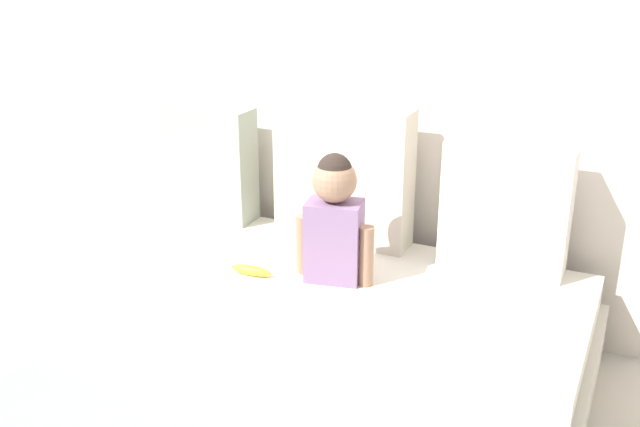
{
  "coord_description": "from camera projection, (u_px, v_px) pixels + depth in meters",
  "views": [
    {
      "loc": [
        1.15,
        -2.31,
        1.58
      ],
      "look_at": [
        0.06,
        0.0,
        0.62
      ],
      "focal_mm": 41.18,
      "sensor_mm": 36.0,
      "label": 1
    }
  ],
  "objects": [
    {
      "name": "couch",
      "position": [
        306.0,
        314.0,
        2.91
      ],
      "size": [
        2.18,
        0.92,
        0.37
      ],
      "color": "beige",
      "rests_on": "ground"
    },
    {
      "name": "throw_pillow_center",
      "position": [
        343.0,
        175.0,
        3.05
      ],
      "size": [
        0.58,
        0.16,
        0.58
      ],
      "primitive_type": "cube",
      "color": "beige",
      "rests_on": "couch"
    },
    {
      "name": "ground_plane",
      "position": [
        306.0,
        354.0,
        2.98
      ],
      "size": [
        12.0,
        12.0,
        0.0
      ],
      "primitive_type": "plane",
      "color": "#B2ADA3"
    },
    {
      "name": "back_wall",
      "position": [
        367.0,
        15.0,
        3.02
      ],
      "size": [
        5.38,
        0.1,
        2.57
      ],
      "primitive_type": "cube",
      "color": "silver",
      "rests_on": "ground"
    },
    {
      "name": "banana",
      "position": [
        251.0,
        270.0,
        2.81
      ],
      "size": [
        0.17,
        0.05,
        0.04
      ],
      "primitive_type": "ellipsoid",
      "rotation": [
        0.0,
        0.0,
        0.04
      ],
      "color": "yellow",
      "rests_on": "couch"
    },
    {
      "name": "toddler",
      "position": [
        334.0,
        218.0,
        2.7
      ],
      "size": [
        0.32,
        0.18,
        0.49
      ],
      "color": "gray",
      "rests_on": "couch"
    },
    {
      "name": "throw_pillow_right",
      "position": [
        506.0,
        208.0,
        2.79
      ],
      "size": [
        0.48,
        0.16,
        0.5
      ],
      "primitive_type": "cube",
      "color": "silver",
      "rests_on": "couch"
    },
    {
      "name": "throw_pillow_left",
      "position": [
        207.0,
        162.0,
        3.33
      ],
      "size": [
        0.45,
        0.16,
        0.52
      ],
      "primitive_type": "cube",
      "color": "#99A393",
      "rests_on": "couch"
    }
  ]
}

